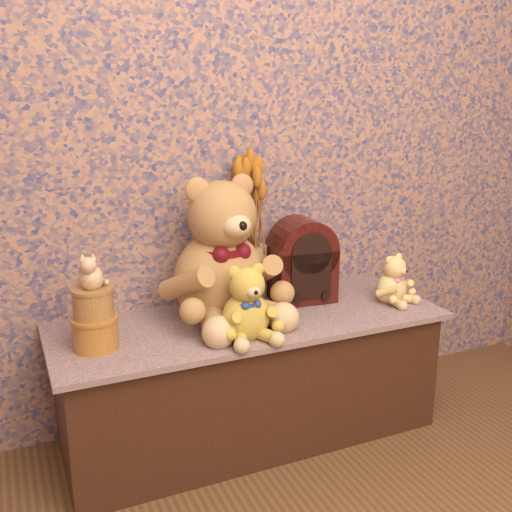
{
  "coord_description": "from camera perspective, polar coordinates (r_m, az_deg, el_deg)",
  "views": [
    {
      "loc": [
        -0.77,
        -0.54,
        1.22
      ],
      "look_at": [
        0.0,
        1.2,
        0.7
      ],
      "focal_mm": 41.42,
      "sensor_mm": 36.0,
      "label": 1
    }
  ],
  "objects": [
    {
      "name": "ceramic_vase",
      "position": [
        2.27,
        -0.5,
        -1.56
      ],
      "size": [
        0.15,
        0.15,
        0.21
      ],
      "primitive_type": "cylinder",
      "rotation": [
        0.0,
        0.0,
        0.22
      ],
      "color": "tan",
      "rests_on": "display_shelf"
    },
    {
      "name": "display_shelf",
      "position": [
        2.19,
        -0.54,
        -11.63
      ],
      "size": [
        1.38,
        0.51,
        0.46
      ],
      "primitive_type": "cube",
      "color": "#394D76",
      "rests_on": "ground"
    },
    {
      "name": "teddy_medium",
      "position": [
        1.89,
        -1.0,
        -4.1
      ],
      "size": [
        0.21,
        0.25,
        0.26
      ],
      "primitive_type": null,
      "rotation": [
        0.0,
        0.0,
        0.0
      ],
      "color": "gold",
      "rests_on": "display_shelf"
    },
    {
      "name": "teddy_small",
      "position": [
        2.28,
        12.99,
        -1.93
      ],
      "size": [
        0.21,
        0.23,
        0.2
      ],
      "primitive_type": null,
      "rotation": [
        0.0,
        0.0,
        0.34
      ],
      "color": "#DFC46A",
      "rests_on": "display_shelf"
    },
    {
      "name": "cat_figurine",
      "position": [
        1.84,
        -15.69,
        -1.27
      ],
      "size": [
        0.11,
        0.12,
        0.12
      ],
      "primitive_type": null,
      "rotation": [
        0.0,
        0.0,
        -0.33
      ],
      "color": "silver",
      "rests_on": "biscuit_tin_upper"
    },
    {
      "name": "biscuit_tin_lower",
      "position": [
        1.9,
        -15.25,
        -7.19
      ],
      "size": [
        0.15,
        0.15,
        0.1
      ],
      "primitive_type": "cylinder",
      "rotation": [
        0.0,
        0.0,
        0.08
      ],
      "color": "gold",
      "rests_on": "display_shelf"
    },
    {
      "name": "cathedral_radio",
      "position": [
        2.24,
        4.49,
        -0.33
      ],
      "size": [
        0.25,
        0.19,
        0.32
      ],
      "primitive_type": null,
      "rotation": [
        0.0,
        0.0,
        -0.09
      ],
      "color": "black",
      "rests_on": "display_shelf"
    },
    {
      "name": "dried_stalks",
      "position": [
        2.2,
        -0.52,
        6.12
      ],
      "size": [
        0.21,
        0.21,
        0.41
      ],
      "primitive_type": null,
      "rotation": [
        0.0,
        0.0,
        -0.0
      ],
      "color": "#B6661D",
      "rests_on": "ceramic_vase"
    },
    {
      "name": "biscuit_tin_upper",
      "position": [
        1.87,
        -15.45,
        -4.42
      ],
      "size": [
        0.15,
        0.15,
        0.09
      ],
      "primitive_type": "cylinder",
      "rotation": [
        0.0,
        0.0,
        0.22
      ],
      "color": "tan",
      "rests_on": "biscuit_tin_lower"
    },
    {
      "name": "teddy_large",
      "position": [
        2.03,
        -3.58,
        1.3
      ],
      "size": [
        0.49,
        0.56,
        0.54
      ],
      "primitive_type": null,
      "rotation": [
        0.0,
        0.0,
        0.13
      ],
      "color": "#A57940",
      "rests_on": "display_shelf"
    }
  ]
}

